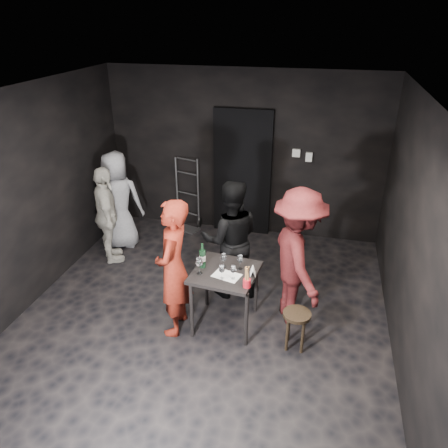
% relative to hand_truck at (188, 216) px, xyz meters
% --- Properties ---
extents(floor, '(4.50, 5.00, 0.02)m').
position_rel_hand_truck_xyz_m(floor, '(0.94, -2.32, -0.23)').
color(floor, black).
rests_on(floor, ground).
extents(ceiling, '(4.50, 5.00, 0.02)m').
position_rel_hand_truck_xyz_m(ceiling, '(0.94, -2.32, 2.47)').
color(ceiling, silver).
rests_on(ceiling, ground).
extents(wall_back, '(4.50, 0.04, 2.70)m').
position_rel_hand_truck_xyz_m(wall_back, '(0.94, 0.18, 1.12)').
color(wall_back, black).
rests_on(wall_back, ground).
extents(wall_front, '(4.50, 0.04, 2.70)m').
position_rel_hand_truck_xyz_m(wall_front, '(0.94, -4.82, 1.12)').
color(wall_front, black).
rests_on(wall_front, ground).
extents(wall_left, '(0.04, 5.00, 2.70)m').
position_rel_hand_truck_xyz_m(wall_left, '(-1.31, -2.32, 1.12)').
color(wall_left, black).
rests_on(wall_left, ground).
extents(wall_right, '(0.04, 5.00, 2.70)m').
position_rel_hand_truck_xyz_m(wall_right, '(3.19, -2.32, 1.12)').
color(wall_right, black).
rests_on(wall_right, ground).
extents(doorway, '(0.95, 0.10, 2.10)m').
position_rel_hand_truck_xyz_m(doorway, '(0.94, 0.12, 0.82)').
color(doorway, black).
rests_on(doorway, ground).
extents(wallbox_upper, '(0.12, 0.06, 0.12)m').
position_rel_hand_truck_xyz_m(wallbox_upper, '(1.79, 0.13, 1.22)').
color(wallbox_upper, '#B7B7B2').
rests_on(wallbox_upper, wall_back).
extents(wallbox_lower, '(0.10, 0.06, 0.14)m').
position_rel_hand_truck_xyz_m(wallbox_lower, '(1.99, 0.13, 1.17)').
color(wallbox_lower, '#B7B7B2').
rests_on(wallbox_lower, wall_back).
extents(hand_truck, '(0.42, 0.35, 1.26)m').
position_rel_hand_truck_xyz_m(hand_truck, '(0.00, 0.00, 0.00)').
color(hand_truck, '#B2B2B7').
rests_on(hand_truck, floor).
extents(tasting_table, '(0.72, 0.72, 0.75)m').
position_rel_hand_truck_xyz_m(tasting_table, '(1.24, -2.40, 0.43)').
color(tasting_table, black).
rests_on(tasting_table, floor).
extents(stool, '(0.31, 0.31, 0.47)m').
position_rel_hand_truck_xyz_m(stool, '(2.10, -2.61, 0.14)').
color(stool, '#33241A').
rests_on(stool, floor).
extents(server_red, '(0.50, 0.71, 1.86)m').
position_rel_hand_truck_xyz_m(server_red, '(0.68, -2.61, 0.70)').
color(server_red, maroon).
rests_on(server_red, floor).
extents(woman_black, '(0.93, 0.68, 1.71)m').
position_rel_hand_truck_xyz_m(woman_black, '(1.15, -1.72, 0.63)').
color(woman_black, black).
rests_on(woman_black, floor).
extents(man_maroon, '(1.04, 1.39, 1.96)m').
position_rel_hand_truck_xyz_m(man_maroon, '(2.04, -2.08, 0.75)').
color(man_maroon, '#4E1517').
rests_on(man_maroon, floor).
extents(bystander_cream, '(0.82, 0.95, 1.47)m').
position_rel_hand_truck_xyz_m(bystander_cream, '(-0.81, -1.32, 0.51)').
color(bystander_cream, beige).
rests_on(bystander_cream, floor).
extents(bystander_grey, '(0.87, 0.57, 1.64)m').
position_rel_hand_truck_xyz_m(bystander_grey, '(-0.85, -0.85, 0.60)').
color(bystander_grey, gray).
rests_on(bystander_grey, floor).
extents(tasting_mat, '(0.35, 0.28, 0.00)m').
position_rel_hand_truck_xyz_m(tasting_mat, '(1.28, -2.48, 0.53)').
color(tasting_mat, white).
rests_on(tasting_mat, tasting_table).
extents(wine_glass_a, '(0.11, 0.11, 0.22)m').
position_rel_hand_truck_xyz_m(wine_glass_a, '(0.96, -2.51, 0.63)').
color(wine_glass_a, white).
rests_on(wine_glass_a, tasting_table).
extents(wine_glass_b, '(0.08, 0.08, 0.18)m').
position_rel_hand_truck_xyz_m(wine_glass_b, '(0.96, -2.37, 0.62)').
color(wine_glass_b, white).
rests_on(wine_glass_b, tasting_table).
extents(wine_glass_c, '(0.08, 0.08, 0.19)m').
position_rel_hand_truck_xyz_m(wine_glass_c, '(1.20, -2.31, 0.62)').
color(wine_glass_c, white).
rests_on(wine_glass_c, tasting_table).
extents(wine_glass_d, '(0.07, 0.07, 0.19)m').
position_rel_hand_truck_xyz_m(wine_glass_d, '(1.24, -2.55, 0.62)').
color(wine_glass_d, white).
rests_on(wine_glass_d, tasting_table).
extents(wine_glass_e, '(0.08, 0.08, 0.18)m').
position_rel_hand_truck_xyz_m(wine_glass_e, '(1.36, -2.53, 0.61)').
color(wine_glass_e, white).
rests_on(wine_glass_e, tasting_table).
extents(wine_glass_f, '(0.08, 0.08, 0.19)m').
position_rel_hand_truck_xyz_m(wine_glass_f, '(1.39, -2.31, 0.62)').
color(wine_glass_f, white).
rests_on(wine_glass_f, tasting_table).
extents(wine_bottle, '(0.08, 0.08, 0.31)m').
position_rel_hand_truck_xyz_m(wine_bottle, '(0.96, -2.37, 0.64)').
color(wine_bottle, black).
rests_on(wine_bottle, tasting_table).
extents(breadstick_cup, '(0.09, 0.09, 0.27)m').
position_rel_hand_truck_xyz_m(breadstick_cup, '(1.54, -2.65, 0.64)').
color(breadstick_cup, red).
rests_on(breadstick_cup, tasting_table).
extents(reserved_card, '(0.10, 0.13, 0.09)m').
position_rel_hand_truck_xyz_m(reserved_card, '(1.55, -2.40, 0.57)').
color(reserved_card, white).
rests_on(reserved_card, tasting_table).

